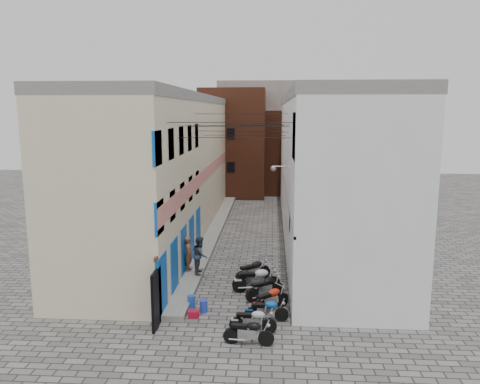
% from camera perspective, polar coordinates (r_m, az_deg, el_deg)
% --- Properties ---
extents(ground, '(90.00, 90.00, 0.00)m').
position_cam_1_polar(ground, '(18.37, -1.77, -15.79)').
color(ground, '#4F4D4B').
rests_on(ground, ground).
extents(plinth, '(0.90, 26.00, 0.25)m').
position_cam_1_polar(plinth, '(30.73, -3.18, -4.93)').
color(plinth, slate).
rests_on(plinth, ground).
extents(building_left, '(5.10, 27.00, 9.00)m').
position_cam_1_polar(building_left, '(30.37, -8.77, 3.20)').
color(building_left, beige).
rests_on(building_left, ground).
extents(building_right, '(5.94, 26.00, 9.00)m').
position_cam_1_polar(building_right, '(29.86, 10.31, 3.05)').
color(building_right, silver).
rests_on(building_right, ground).
extents(building_far_brick_left, '(6.00, 6.00, 10.00)m').
position_cam_1_polar(building_far_brick_left, '(44.73, -0.79, 6.05)').
color(building_far_brick_left, brown).
rests_on(building_far_brick_left, ground).
extents(building_far_brick_right, '(5.00, 6.00, 8.00)m').
position_cam_1_polar(building_far_brick_right, '(46.66, 5.57, 4.93)').
color(building_far_brick_right, brown).
rests_on(building_far_brick_right, ground).
extents(building_far_concrete, '(8.00, 5.00, 11.00)m').
position_cam_1_polar(building_far_concrete, '(50.57, 2.05, 7.05)').
color(building_far_concrete, slate).
rests_on(building_far_concrete, ground).
extents(far_shopfront, '(2.00, 0.30, 2.40)m').
position_cam_1_polar(far_shopfront, '(42.25, 1.62, 0.64)').
color(far_shopfront, black).
rests_on(far_shopfront, ground).
extents(overhead_wires, '(5.80, 13.02, 1.32)m').
position_cam_1_polar(overhead_wires, '(24.20, -0.05, 7.89)').
color(overhead_wires, black).
rests_on(overhead_wires, ground).
extents(motorcycle_a, '(1.81, 0.71, 1.02)m').
position_cam_1_polar(motorcycle_a, '(16.72, 1.06, -16.56)').
color(motorcycle_a, black).
rests_on(motorcycle_a, ground).
extents(motorcycle_b, '(1.75, 0.59, 1.01)m').
position_cam_1_polar(motorcycle_b, '(17.56, 1.59, -15.24)').
color(motorcycle_b, '#ABABAF').
rests_on(motorcycle_b, ground).
extents(motorcycle_c, '(1.72, 0.59, 0.98)m').
position_cam_1_polar(motorcycle_c, '(18.43, 3.25, -14.04)').
color(motorcycle_c, '#0A49A4').
rests_on(motorcycle_c, ground).
extents(motorcycle_d, '(1.80, 1.67, 1.08)m').
position_cam_1_polar(motorcycle_d, '(19.29, 3.73, -12.76)').
color(motorcycle_d, red).
rests_on(motorcycle_d, ground).
extents(motorcycle_e, '(1.91, 1.61, 1.11)m').
position_cam_1_polar(motorcycle_e, '(20.39, 3.07, -11.43)').
color(motorcycle_e, black).
rests_on(motorcycle_e, ground).
extents(motorcycle_f, '(2.26, 1.05, 1.26)m').
position_cam_1_polar(motorcycle_f, '(21.11, 2.00, -10.45)').
color(motorcycle_f, silver).
rests_on(motorcycle_f, ground).
extents(motorcycle_g, '(1.97, 1.80, 1.18)m').
position_cam_1_polar(motorcycle_g, '(22.30, 1.62, -9.44)').
color(motorcycle_g, black).
rests_on(motorcycle_g, ground).
extents(person_a, '(0.45, 0.65, 1.73)m').
position_cam_1_polar(person_a, '(23.03, -6.26, -7.48)').
color(person_a, brown).
rests_on(person_a, plinth).
extents(person_b, '(0.74, 0.92, 1.81)m').
position_cam_1_polar(person_b, '(22.64, -4.88, -7.66)').
color(person_b, '#2D3643').
rests_on(person_b, plinth).
extents(water_jug_near, '(0.34, 0.34, 0.49)m').
position_cam_1_polar(water_jug_near, '(19.29, -4.46, -13.71)').
color(water_jug_near, '#243CB7').
rests_on(water_jug_near, ground).
extents(water_jug_far, '(0.37, 0.37, 0.51)m').
position_cam_1_polar(water_jug_far, '(19.77, -5.94, -13.11)').
color(water_jug_far, '#234DAF').
rests_on(water_jug_far, ground).
extents(red_crate, '(0.43, 0.33, 0.26)m').
position_cam_1_polar(red_crate, '(18.95, -5.65, -14.57)').
color(red_crate, '#A50B26').
rests_on(red_crate, ground).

